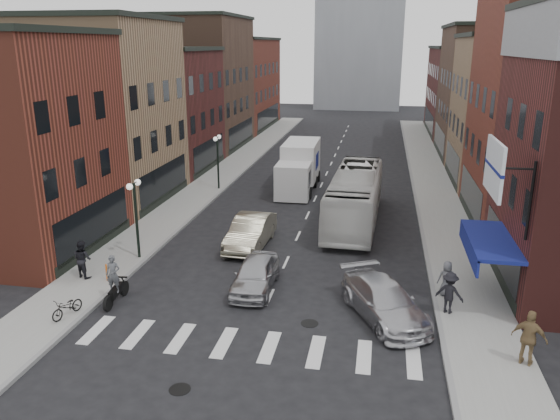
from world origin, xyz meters
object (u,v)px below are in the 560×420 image
object	(u,v)px
billboard_sign	(497,170)
transit_bus	(355,197)
box_truck	(299,167)
curb_car	(384,301)
bike_rack	(110,270)
ped_right_c	(447,279)
streetlamp_far	(218,152)
sedan_left_near	(255,274)
ped_right_a	(450,293)
motorcycle_rider	(114,281)
ped_left_solo	(82,259)
parked_bicycle	(67,307)
sedan_left_far	(251,232)
ped_right_b	(529,338)
streetlamp_near	(135,205)

from	to	relation	value
billboard_sign	transit_bus	distance (m)	13.73
billboard_sign	box_truck	world-z (taller)	billboard_sign
transit_bus	curb_car	world-z (taller)	transit_bus
bike_rack	curb_car	bearing A→B (deg)	-5.96
box_truck	ped_right_c	distance (m)	19.21
billboard_sign	box_truck	distance (m)	21.76
billboard_sign	ped_right_c	size ratio (longest dim) A/B	2.39
streetlamp_far	sedan_left_near	size ratio (longest dim) A/B	0.96
box_truck	bike_rack	bearing A→B (deg)	-109.81
sedan_left_near	bike_rack	bearing A→B (deg)	-177.69
billboard_sign	ped_right_a	size ratio (longest dim) A/B	2.15
ped_right_c	bike_rack	bearing A→B (deg)	-1.94
streetlamp_far	motorcycle_rider	world-z (taller)	streetlamp_far
bike_rack	ped_left_solo	size ratio (longest dim) A/B	0.45
parked_bicycle	ped_right_c	world-z (taller)	ped_right_c
billboard_sign	sedan_left_far	distance (m)	13.68
ped_right_b	parked_bicycle	bearing A→B (deg)	24.80
bike_rack	ped_left_solo	xyz separation A→B (m)	(-1.26, -0.09, 0.49)
ped_right_a	ped_left_solo	bearing A→B (deg)	19.82
curb_car	ped_right_a	size ratio (longest dim) A/B	2.97
motorcycle_rider	ped_right_b	distance (m)	16.02
parked_bicycle	ped_right_a	xyz separation A→B (m)	(14.90, 3.12, 0.46)
ped_right_b	ped_right_c	world-z (taller)	ped_right_b
ped_left_solo	ped_right_c	size ratio (longest dim) A/B	1.15
transit_bus	ped_right_a	xyz separation A→B (m)	(4.39, -11.52, -0.60)
box_truck	sedan_left_far	bearing A→B (deg)	-94.57
curb_car	ped_left_solo	xyz separation A→B (m)	(-13.71, 1.21, 0.30)
sedan_left_near	parked_bicycle	size ratio (longest dim) A/B	2.83
streetlamp_far	parked_bicycle	distance (m)	20.57
ped_right_a	motorcycle_rider	bearing A→B (deg)	27.67
streetlamp_far	ped_left_solo	bearing A→B (deg)	-94.99
parked_bicycle	ped_right_b	size ratio (longest dim) A/B	0.77
sedan_left_far	ped_right_c	size ratio (longest dim) A/B	3.27
box_truck	curb_car	xyz separation A→B (m)	(6.37, -19.25, -0.97)
streetlamp_far	sedan_left_near	bearing A→B (deg)	-67.98
motorcycle_rider	sedan_left_near	distance (m)	6.02
motorcycle_rider	curb_car	distance (m)	11.18
bike_rack	ped_left_solo	distance (m)	1.36
streetlamp_near	ped_left_solo	size ratio (longest dim) A/B	2.31
parked_bicycle	ped_right_a	world-z (taller)	ped_right_a
bike_rack	transit_bus	size ratio (longest dim) A/B	0.07
sedan_left_far	ped_right_c	xyz separation A→B (m)	(9.73, -4.62, 0.09)
streetlamp_far	ped_right_a	xyz separation A→B (m)	(14.80, -17.31, -1.90)
streetlamp_far	curb_car	world-z (taller)	streetlamp_far
billboard_sign	streetlamp_far	xyz separation A→B (m)	(-15.99, 17.50, -3.22)
box_truck	sedan_left_near	distance (m)	17.62
billboard_sign	sedan_left_far	xyz separation A→B (m)	(-10.86, 6.41, -5.30)
motorcycle_rider	sedan_left_far	size ratio (longest dim) A/B	0.43
ped_right_c	ped_right_b	bearing A→B (deg)	107.56
curb_car	parked_bicycle	xyz separation A→B (m)	(-12.35, -2.43, -0.20)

